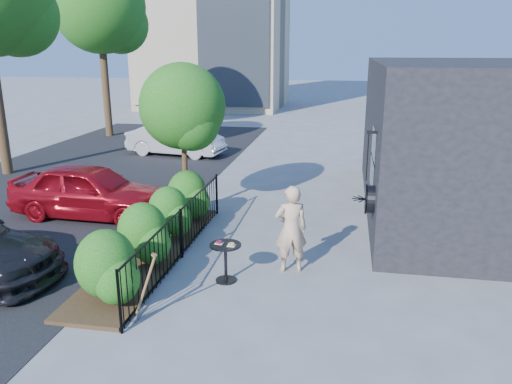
% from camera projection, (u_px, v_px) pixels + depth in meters
% --- Properties ---
extents(ground, '(120.00, 120.00, 0.00)m').
position_uv_depth(ground, '(251.00, 263.00, 10.46)').
color(ground, gray).
rests_on(ground, ground).
extents(shop_building, '(6.22, 9.00, 4.00)m').
position_uv_depth(shop_building, '(486.00, 139.00, 13.21)').
color(shop_building, black).
rests_on(shop_building, ground).
extents(fence, '(0.05, 6.05, 1.10)m').
position_uv_depth(fence, '(181.00, 233.00, 10.56)').
color(fence, black).
rests_on(fence, ground).
extents(planting_bed, '(1.30, 6.00, 0.08)m').
position_uv_depth(planting_bed, '(151.00, 253.00, 10.83)').
color(planting_bed, '#382616').
rests_on(planting_bed, ground).
extents(shrubs, '(1.10, 5.60, 1.24)m').
position_uv_depth(shrubs, '(156.00, 224.00, 10.72)').
color(shrubs, '#135413').
rests_on(shrubs, ground).
extents(patio_tree, '(2.20, 2.20, 3.94)m').
position_uv_depth(patio_tree, '(185.00, 112.00, 12.68)').
color(patio_tree, '#3F2B19').
rests_on(patio_tree, ground).
extents(street, '(9.00, 30.00, 0.01)m').
position_uv_depth(street, '(34.00, 202.00, 14.49)').
color(street, black).
rests_on(street, ground).
extents(street_tree_far, '(4.40, 4.40, 8.28)m').
position_uv_depth(street_tree_far, '(100.00, 13.00, 23.69)').
color(street_tree_far, '#3F2B19').
rests_on(street_tree_far, ground).
extents(cafe_table, '(0.60, 0.60, 0.81)m').
position_uv_depth(cafe_table, '(226.00, 256.00, 9.50)').
color(cafe_table, black).
rests_on(cafe_table, ground).
extents(woman, '(0.74, 0.59, 1.78)m').
position_uv_depth(woman, '(291.00, 229.00, 9.86)').
color(woman, tan).
rests_on(woman, ground).
extents(shovel, '(0.43, 0.16, 1.25)m').
position_uv_depth(shovel, '(145.00, 291.00, 8.07)').
color(shovel, brown).
rests_on(shovel, ground).
extents(car_red, '(4.24, 1.84, 1.42)m').
position_uv_depth(car_red, '(90.00, 191.00, 13.13)').
color(car_red, maroon).
rests_on(car_red, ground).
extents(car_silver, '(4.20, 1.94, 1.33)m').
position_uv_depth(car_silver, '(176.00, 139.00, 20.70)').
color(car_silver, silver).
rests_on(car_silver, ground).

